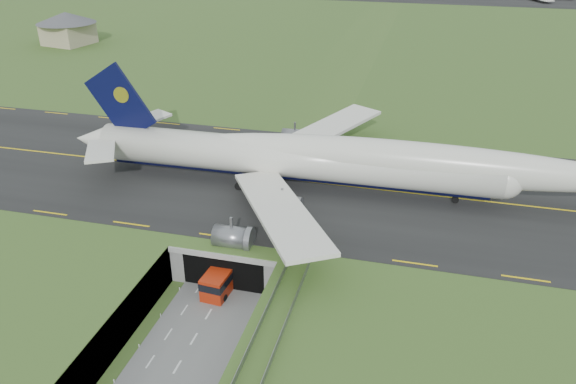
# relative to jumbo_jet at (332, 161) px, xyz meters

# --- Properties ---
(ground) EXTENTS (900.00, 900.00, 0.00)m
(ground) POSITION_rel_jumbo_jet_xyz_m (-10.97, -30.95, -11.46)
(ground) COLOR #375522
(ground) RESTS_ON ground
(airfield_deck) EXTENTS (800.00, 800.00, 6.00)m
(airfield_deck) POSITION_rel_jumbo_jet_xyz_m (-10.97, -30.95, -8.46)
(airfield_deck) COLOR gray
(airfield_deck) RESTS_ON ground
(trench_road) EXTENTS (12.00, 75.00, 0.20)m
(trench_road) POSITION_rel_jumbo_jet_xyz_m (-10.97, -38.45, -11.36)
(trench_road) COLOR slate
(trench_road) RESTS_ON ground
(taxiway) EXTENTS (800.00, 44.00, 0.18)m
(taxiway) POSITION_rel_jumbo_jet_xyz_m (-10.97, 2.05, -5.37)
(taxiway) COLOR black
(taxiway) RESTS_ON airfield_deck
(tunnel_portal) EXTENTS (17.00, 22.30, 6.00)m
(tunnel_portal) POSITION_rel_jumbo_jet_xyz_m (-10.97, -14.23, -8.12)
(tunnel_portal) COLOR gray
(tunnel_portal) RESTS_ON ground
(jumbo_jet) EXTENTS (95.41, 61.29, 20.28)m
(jumbo_jet) POSITION_rel_jumbo_jet_xyz_m (0.00, 0.00, 0.00)
(jumbo_jet) COLOR silver
(jumbo_jet) RESTS_ON ground
(shuttle_tram) EXTENTS (4.00, 8.96, 3.52)m
(shuttle_tram) POSITION_rel_jumbo_jet_xyz_m (-11.16, -22.64, -9.53)
(shuttle_tram) COLOR #AA230B
(shuttle_tram) RESTS_ON ground
(service_building) EXTENTS (23.47, 23.47, 10.92)m
(service_building) POSITION_rel_jumbo_jet_xyz_m (-109.17, 89.25, 1.01)
(service_building) COLOR tan
(service_building) RESTS_ON ground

